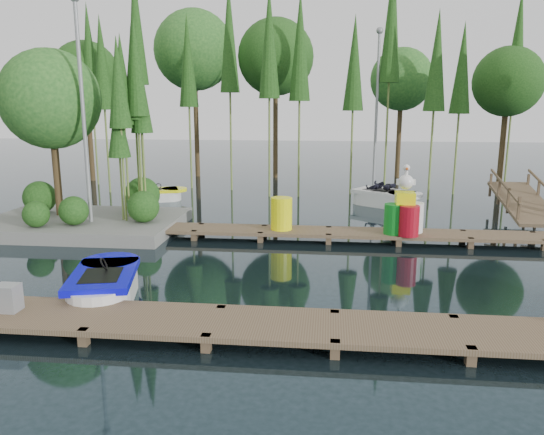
# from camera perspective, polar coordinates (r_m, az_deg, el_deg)

# --- Properties ---
(ground_plane) EXTENTS (90.00, 90.00, 0.00)m
(ground_plane) POSITION_cam_1_polar(r_m,az_deg,el_deg) (13.96, -2.27, -4.81)
(ground_plane) COLOR #1B2B32
(near_dock) EXTENTS (18.00, 1.50, 0.50)m
(near_dock) POSITION_cam_1_polar(r_m,az_deg,el_deg) (9.72, -6.25, -11.23)
(near_dock) COLOR brown
(near_dock) RESTS_ON ground
(far_dock) EXTENTS (15.00, 1.20, 0.50)m
(far_dock) POSITION_cam_1_polar(r_m,az_deg,el_deg) (16.19, 2.53, -1.55)
(far_dock) COLOR brown
(far_dock) RESTS_ON ground
(island) EXTENTS (6.20, 4.20, 6.75)m
(island) POSITION_cam_1_polar(r_m,az_deg,el_deg) (18.47, -20.71, 8.67)
(island) COLOR slate
(island) RESTS_ON ground
(tree_screen) EXTENTS (34.42, 18.53, 10.31)m
(tree_screen) POSITION_cam_1_polar(r_m,az_deg,el_deg) (24.21, -3.54, 17.05)
(tree_screen) COLOR #46351D
(tree_screen) RESTS_ON ground
(lamp_island) EXTENTS (0.30, 0.30, 7.25)m
(lamp_island) POSITION_cam_1_polar(r_m,az_deg,el_deg) (17.39, -19.77, 12.12)
(lamp_island) COLOR gray
(lamp_island) RESTS_ON ground
(lamp_rear) EXTENTS (0.30, 0.30, 7.25)m
(lamp_rear) POSITION_cam_1_polar(r_m,az_deg,el_deg) (24.27, 11.23, 12.45)
(lamp_rear) COLOR gray
(lamp_rear) RESTS_ON ground
(ramp) EXTENTS (1.50, 3.94, 1.49)m
(ramp) POSITION_cam_1_polar(r_m,az_deg,el_deg) (21.20, 25.43, 1.55)
(ramp) COLOR brown
(ramp) RESTS_ON ground
(boat_blue) EXTENTS (1.89, 3.03, 0.95)m
(boat_blue) POSITION_cam_1_polar(r_m,az_deg,el_deg) (11.94, -17.57, -7.00)
(boat_blue) COLOR white
(boat_blue) RESTS_ON ground
(boat_yellow_far) EXTENTS (2.63, 1.87, 1.20)m
(boat_yellow_far) POSITION_cam_1_polar(r_m,az_deg,el_deg) (23.05, -12.32, 2.40)
(boat_yellow_far) COLOR white
(boat_yellow_far) RESTS_ON ground
(boat_white_far) EXTENTS (3.17, 2.79, 1.40)m
(boat_white_far) POSITION_cam_1_polar(r_m,az_deg,el_deg) (21.91, 12.01, 2.07)
(boat_white_far) COLOR white
(boat_white_far) RESTS_ON ground
(utility_cabinet) EXTENTS (0.41, 0.35, 0.51)m
(utility_cabinet) POSITION_cam_1_polar(r_m,az_deg,el_deg) (11.08, -26.54, -7.74)
(utility_cabinet) COLOR gray
(utility_cabinet) RESTS_ON near_dock
(yellow_barrel) EXTENTS (0.65, 0.65, 0.98)m
(yellow_barrel) POSITION_cam_1_polar(r_m,az_deg,el_deg) (16.10, 1.02, 0.43)
(yellow_barrel) COLOR #FDFF0D
(yellow_barrel) RESTS_ON far_dock
(drum_cluster) EXTENTS (1.19, 1.09, 2.05)m
(drum_cluster) POSITION_cam_1_polar(r_m,az_deg,el_deg) (16.02, 14.16, 0.40)
(drum_cluster) COLOR #0D781B
(drum_cluster) RESTS_ON far_dock
(seagull_post) EXTENTS (0.46, 0.25, 0.74)m
(seagull_post) POSITION_cam_1_polar(r_m,az_deg,el_deg) (16.16, 13.25, 0.18)
(seagull_post) COLOR gray
(seagull_post) RESTS_ON far_dock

